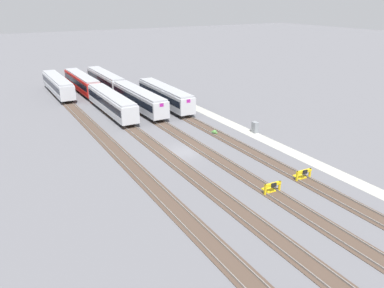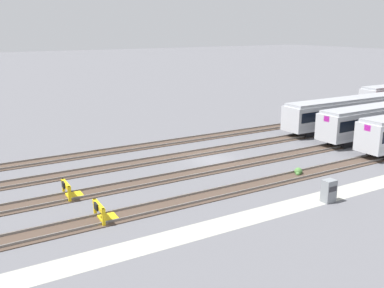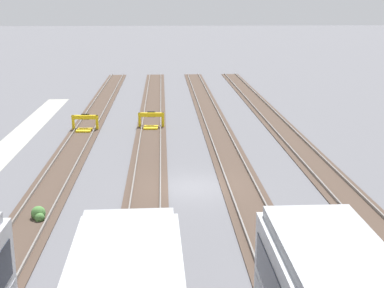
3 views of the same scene
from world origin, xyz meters
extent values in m
plane|color=#5B5B60|center=(0.00, 0.00, 0.00)|extent=(400.00, 400.00, 0.00)
cube|color=#9E9E93|center=(0.00, -11.95, 0.00)|extent=(54.00, 2.00, 0.01)
cube|color=#47382D|center=(0.00, -7.47, 0.03)|extent=(90.00, 2.23, 0.06)
cube|color=slate|center=(0.00, -6.75, 0.14)|extent=(90.00, 0.07, 0.15)
cube|color=slate|center=(0.00, -8.19, 0.14)|extent=(90.00, 0.07, 0.15)
cube|color=#47382D|center=(0.00, -2.49, 0.03)|extent=(90.00, 2.24, 0.06)
cube|color=slate|center=(0.00, -1.77, 0.14)|extent=(90.00, 0.07, 0.15)
cube|color=slate|center=(0.00, -3.21, 0.14)|extent=(90.00, 0.07, 0.15)
cube|color=#47382D|center=(0.00, 2.49, 0.03)|extent=(90.00, 2.24, 0.06)
cube|color=slate|center=(0.00, 3.21, 0.14)|extent=(90.00, 0.07, 0.15)
cube|color=slate|center=(0.00, 1.77, 0.14)|extent=(90.00, 0.07, 0.15)
cube|color=#47382D|center=(0.00, 7.47, 0.03)|extent=(90.00, 2.23, 0.06)
cube|color=slate|center=(0.00, 8.19, 0.14)|extent=(90.00, 0.07, 0.15)
cube|color=slate|center=(0.00, 6.75, 0.14)|extent=(90.00, 0.07, 0.15)
cube|color=#B7BABF|center=(20.84, 2.52, 2.05)|extent=(18.01, 2.88, 2.70)
cube|color=black|center=(20.84, 2.52, 2.37)|extent=(17.29, 2.92, 1.08)
cube|color=#A8AAAF|center=(20.84, 2.52, 1.29)|extent=(17.65, 2.91, 0.54)
cube|color=#999BA0|center=(20.84, 2.52, 3.55)|extent=(17.47, 2.60, 0.30)
cube|color=#B21E99|center=(11.88, 2.56, 3.05)|extent=(0.08, 0.70, 0.56)
cube|color=black|center=(26.42, 2.50, 0.35)|extent=(3.61, 2.26, 0.70)
cube|color=black|center=(15.26, 2.55, 0.35)|extent=(3.61, 2.26, 0.70)
cube|color=#B7BABF|center=(20.84, -2.46, 2.05)|extent=(18.04, 3.07, 2.70)
cube|color=black|center=(20.84, -2.46, 2.37)|extent=(17.32, 3.10, 1.08)
cube|color=#A8AAAF|center=(20.84, -2.46, 1.29)|extent=(17.68, 3.09, 0.54)
cube|color=#999BA0|center=(20.84, -2.46, 3.55)|extent=(17.50, 2.78, 0.30)
cube|color=#B21E99|center=(11.88, -2.60, 3.05)|extent=(0.09, 0.70, 0.56)
cube|color=black|center=(15.26, -2.55, 0.35)|extent=(3.63, 2.29, 0.70)
cube|color=#B21E99|center=(11.88, -7.39, 3.05)|extent=(0.09, 0.70, 0.56)
cube|color=#B21E99|center=(30.75, 7.49, 3.05)|extent=(0.08, 0.70, 0.56)
cube|color=black|center=(34.13, 7.48, 0.35)|extent=(3.61, 2.25, 0.70)
cube|color=gold|center=(-13.39, -6.57, 0.57)|extent=(0.19, 0.19, 1.15)
cube|color=gold|center=(-13.49, -8.37, 0.57)|extent=(0.19, 0.19, 1.15)
cube|color=gold|center=(-13.44, -7.47, 1.00)|extent=(0.34, 2.01, 0.30)
cube|color=gold|center=(-12.89, -7.50, 0.09)|extent=(1.15, 1.14, 0.18)
cube|color=black|center=(-13.62, -7.46, 1.00)|extent=(0.15, 0.61, 0.44)
cube|color=gold|center=(-14.04, -1.59, 0.57)|extent=(0.19, 0.19, 1.15)
cube|color=gold|center=(-14.12, -3.39, 0.57)|extent=(0.19, 0.19, 1.15)
cube|color=gold|center=(-14.08, -2.49, 1.00)|extent=(0.33, 2.01, 0.30)
cube|color=gold|center=(-13.53, -2.52, 0.09)|extent=(1.15, 1.13, 0.18)
cube|color=black|center=(-14.26, -2.48, 1.00)|extent=(0.15, 0.60, 0.44)
cube|color=gray|center=(1.35, -12.68, 0.80)|extent=(0.90, 0.70, 1.60)
cube|color=#333338|center=(1.35, -13.04, 1.04)|extent=(0.70, 0.04, 0.36)
sphere|color=#4C7F3D|center=(3.81, -7.21, 0.28)|extent=(0.64, 0.64, 0.64)
sphere|color=#4C7F3D|center=(4.11, -7.09, 0.18)|extent=(0.44, 0.44, 0.44)
sphere|color=#4C7F3D|center=(3.59, -7.39, 0.14)|extent=(0.36, 0.36, 0.36)
camera|label=1|loc=(-39.11, 21.33, 18.47)|focal=35.00mm
camera|label=2|loc=(-21.98, -32.84, 11.86)|focal=42.00mm
camera|label=3|loc=(26.40, -1.59, 9.38)|focal=50.00mm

